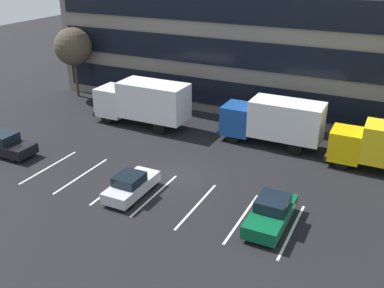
{
  "coord_description": "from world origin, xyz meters",
  "views": [
    {
      "loc": [
        12.25,
        -22.59,
        13.64
      ],
      "look_at": [
        0.04,
        2.11,
        1.4
      ],
      "focal_mm": 41.17,
      "sensor_mm": 36.0,
      "label": 1
    }
  ],
  "objects": [
    {
      "name": "box_truck_blue",
      "position": [
        4.12,
        7.56,
        1.99
      ],
      "size": [
        7.62,
        2.52,
        3.53
      ],
      "color": "#194799",
      "rests_on": "ground_plane"
    },
    {
      "name": "bare_tree",
      "position": [
        -17.0,
        10.6,
        4.98
      ],
      "size": [
        3.63,
        3.63,
        6.81
      ],
      "color": "#473323",
      "rests_on": "ground_plane"
    },
    {
      "name": "sedan_black",
      "position": [
        -12.63,
        -2.63,
        0.75
      ],
      "size": [
        4.42,
        1.85,
        1.58
      ],
      "color": "black",
      "rests_on": "ground_plane"
    },
    {
      "name": "sedan_silver",
      "position": [
        -1.24,
        -3.52,
        0.68
      ],
      "size": [
        1.68,
        4.02,
        1.44
      ],
      "color": "silver",
      "rests_on": "ground_plane"
    },
    {
      "name": "ground_plane",
      "position": [
        0.0,
        0.0,
        0.0
      ],
      "size": [
        120.0,
        120.0,
        0.0
      ],
      "primitive_type": "plane",
      "color": "black"
    },
    {
      "name": "sedan_forest",
      "position": [
        7.2,
        -2.82,
        0.74
      ],
      "size": [
        1.84,
        4.4,
        1.57
      ],
      "color": "#0C5933",
      "rests_on": "ground_plane"
    },
    {
      "name": "lot_markings",
      "position": [
        0.0,
        -2.88,
        0.0
      ],
      "size": [
        16.94,
        5.4,
        0.01
      ],
      "color": "silver",
      "rests_on": "ground_plane"
    },
    {
      "name": "box_truck_white",
      "position": [
        -6.74,
        6.68,
        2.13
      ],
      "size": [
        8.15,
        2.7,
        3.78
      ],
      "color": "white",
      "rests_on": "ground_plane"
    }
  ]
}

